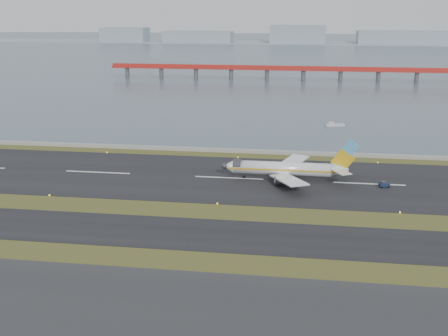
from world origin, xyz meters
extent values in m
plane|color=#394418|center=(0.00, 0.00, 0.00)|extent=(1000.00, 1000.00, 0.00)
cube|color=black|center=(0.00, -12.00, 0.05)|extent=(1000.00, 18.00, 0.10)
cube|color=black|center=(0.00, 30.00, 0.05)|extent=(1000.00, 45.00, 0.10)
cube|color=#969691|center=(0.00, 60.00, 0.50)|extent=(1000.00, 2.50, 1.00)
cube|color=#42515E|center=(0.00, 460.00, 0.00)|extent=(1400.00, 800.00, 1.30)
cube|color=#B4251F|center=(20.00, 250.00, 7.50)|extent=(260.00, 5.00, 1.60)
cube|color=#B4251F|center=(20.00, 250.00, 9.00)|extent=(260.00, 0.40, 1.40)
cylinder|color=#4C4C51|center=(-76.00, 250.00, 3.00)|extent=(2.80, 2.80, 7.00)
cylinder|color=#4C4C51|center=(20.00, 250.00, 3.00)|extent=(2.80, 2.80, 7.00)
cube|color=#8D9DA7|center=(0.00, 620.00, 0.00)|extent=(1400.00, 80.00, 1.00)
cube|color=#8D9DA7|center=(-220.00, 620.00, 9.00)|extent=(60.00, 35.00, 18.00)
cube|color=#8D9DA7|center=(-120.00, 620.00, 7.00)|extent=(90.00, 35.00, 14.00)
cube|color=#8D9DA7|center=(10.00, 620.00, 11.00)|extent=(70.00, 35.00, 22.00)
cube|color=#8D9DA7|center=(140.00, 620.00, 8.00)|extent=(110.00, 35.00, 16.00)
cylinder|color=white|center=(15.37, 30.42, 3.50)|extent=(28.00, 3.80, 3.80)
cone|color=white|center=(-0.23, 30.42, 3.50)|extent=(3.20, 3.80, 3.80)
cone|color=white|center=(31.57, 30.42, 3.80)|extent=(5.00, 3.80, 3.80)
cube|color=gold|center=(15.37, 28.50, 3.50)|extent=(31.00, 0.06, 0.45)
cube|color=gold|center=(15.37, 32.34, 3.50)|extent=(31.00, 0.06, 0.45)
cube|color=white|center=(17.57, 21.92, 2.80)|extent=(11.31, 15.89, 1.66)
cube|color=white|center=(17.57, 38.92, 2.80)|extent=(11.31, 15.89, 1.66)
cylinder|color=#36363A|center=(15.87, 24.42, 1.60)|extent=(4.20, 2.10, 2.10)
cylinder|color=#36363A|center=(15.87, 36.42, 1.60)|extent=(4.20, 2.10, 2.10)
cube|color=gold|center=(32.37, 30.42, 6.70)|extent=(6.80, 0.35, 6.85)
cube|color=#4BA3D6|center=(34.27, 30.42, 10.40)|extent=(4.85, 0.37, 4.90)
cube|color=white|center=(31.87, 26.62, 4.30)|extent=(5.64, 6.80, 0.22)
cube|color=white|center=(31.87, 34.22, 4.30)|extent=(5.64, 6.80, 0.22)
cylinder|color=black|center=(4.37, 30.42, 0.45)|extent=(0.80, 0.28, 0.80)
cylinder|color=black|center=(16.87, 27.62, 0.55)|extent=(1.00, 0.38, 1.00)
cylinder|color=black|center=(16.87, 33.22, 0.55)|extent=(1.00, 0.38, 1.00)
cube|color=#15213B|center=(43.75, 27.48, 0.79)|extent=(3.17, 2.36, 1.06)
cube|color=#36363A|center=(43.41, 27.38, 1.50)|extent=(1.57, 1.63, 0.62)
cylinder|color=black|center=(43.03, 26.52, 0.31)|extent=(0.67, 0.44, 0.62)
cylinder|color=black|center=(42.61, 27.87, 0.31)|extent=(0.67, 0.44, 0.62)
cylinder|color=black|center=(44.88, 27.10, 0.31)|extent=(0.67, 0.44, 0.62)
cylinder|color=black|center=(44.46, 28.45, 0.31)|extent=(0.67, 0.44, 0.62)
cube|color=#BCBDC1|center=(33.98, 108.03, 0.44)|extent=(8.13, 4.41, 1.00)
cube|color=#BCBDC1|center=(32.37, 107.59, 1.33)|extent=(2.61, 2.30, 1.00)
camera|label=1|loc=(20.63, -124.98, 49.02)|focal=45.00mm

